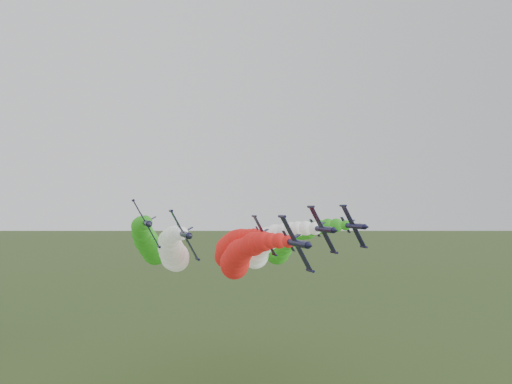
# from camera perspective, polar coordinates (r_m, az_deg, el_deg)

# --- Properties ---
(jet_lead) EXTENTS (14.93, 77.13, 19.31)m
(jet_lead) POSITION_cam_1_polar(r_m,az_deg,el_deg) (124.86, -2.01, -7.53)
(jet_lead) COLOR black
(jet_lead) RESTS_ON ground
(jet_inner_left) EXTENTS (14.76, 76.95, 19.14)m
(jet_inner_left) POSITION_cam_1_polar(r_m,az_deg,el_deg) (135.20, -9.46, -6.68)
(jet_inner_left) COLOR black
(jet_inner_left) RESTS_ON ground
(jet_inner_right) EXTENTS (15.14, 77.34, 19.53)m
(jet_inner_right) POSITION_cam_1_polar(r_m,az_deg,el_deg) (137.67, 0.63, -6.32)
(jet_inner_right) COLOR black
(jet_inner_right) RESTS_ON ground
(jet_outer_left) EXTENTS (14.91, 77.10, 19.29)m
(jet_outer_left) POSITION_cam_1_polar(r_m,az_deg,el_deg) (139.38, -12.10, -5.77)
(jet_outer_left) COLOR black
(jet_outer_left) RESTS_ON ground
(jet_outer_right) EXTENTS (15.11, 77.31, 19.49)m
(jet_outer_right) POSITION_cam_1_polar(r_m,az_deg,el_deg) (149.12, 3.30, -6.04)
(jet_outer_right) COLOR black
(jet_outer_right) RESTS_ON ground
(jet_trail) EXTENTS (14.88, 77.08, 19.27)m
(jet_trail) POSITION_cam_1_polar(r_m,az_deg,el_deg) (154.20, -3.17, -6.58)
(jet_trail) COLOR black
(jet_trail) RESTS_ON ground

